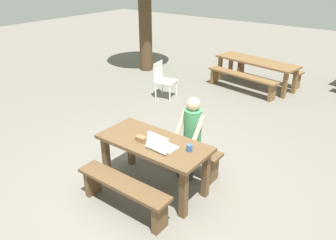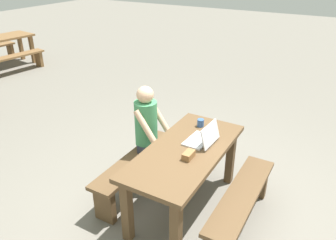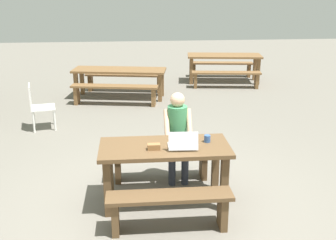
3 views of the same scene
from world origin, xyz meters
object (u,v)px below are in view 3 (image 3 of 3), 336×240
(picnic_table_front, at_px, (165,156))
(plastic_chair, at_px, (38,106))
(coffee_mug, at_px, (207,139))
(picnic_table_rear, at_px, (119,73))
(small_pouch, at_px, (154,147))
(picnic_table_mid, at_px, (224,59))
(laptop, at_px, (183,144))
(person_seated, at_px, (178,131))

(picnic_table_front, xyz_separation_m, plastic_chair, (-2.15, 2.99, -0.18))
(coffee_mug, relative_size, picnic_table_rear, 0.04)
(picnic_table_front, height_order, plastic_chair, plastic_chair)
(small_pouch, height_order, picnic_table_mid, small_pouch)
(laptop, distance_m, plastic_chair, 3.91)
(picnic_table_front, xyz_separation_m, coffee_mug, (0.54, 0.08, 0.18))
(picnic_table_rear, bearing_deg, coffee_mug, -66.68)
(picnic_table_front, distance_m, small_pouch, 0.24)
(small_pouch, bearing_deg, picnic_table_rear, 95.69)
(small_pouch, relative_size, picnic_table_mid, 0.07)
(picnic_table_front, relative_size, small_pouch, 10.55)
(laptop, height_order, plastic_chair, laptop)
(small_pouch, distance_m, plastic_chair, 3.71)
(picnic_table_front, bearing_deg, small_pouch, -143.68)
(small_pouch, height_order, plastic_chair, plastic_chair)
(small_pouch, bearing_deg, picnic_table_mid, 70.53)
(picnic_table_front, distance_m, person_seated, 0.65)
(picnic_table_front, distance_m, picnic_table_mid, 6.85)
(picnic_table_front, height_order, picnic_table_rear, picnic_table_front)
(small_pouch, height_order, person_seated, person_seated)
(person_seated, distance_m, picnic_table_rear, 4.58)
(picnic_table_mid, height_order, picnic_table_rear, picnic_table_mid)
(small_pouch, height_order, picnic_table_rear, small_pouch)
(plastic_chair, bearing_deg, picnic_table_mid, -62.90)
(small_pouch, xyz_separation_m, person_seated, (0.37, 0.70, -0.07))
(small_pouch, distance_m, picnic_table_rear, 5.23)
(coffee_mug, xyz_separation_m, picnic_table_mid, (1.65, 6.41, -0.17))
(person_seated, bearing_deg, picnic_table_mid, 71.57)
(laptop, xyz_separation_m, picnic_table_rear, (-0.87, 5.19, -0.23))
(plastic_chair, bearing_deg, person_seated, -146.94)
(coffee_mug, relative_size, person_seated, 0.07)
(coffee_mug, bearing_deg, plastic_chair, 132.74)
(plastic_chair, relative_size, picnic_table_rear, 0.38)
(small_pouch, relative_size, plastic_chair, 0.18)
(plastic_chair, height_order, picnic_table_mid, plastic_chair)
(picnic_table_front, height_order, coffee_mug, coffee_mug)
(plastic_chair, bearing_deg, picnic_table_rear, -47.12)
(small_pouch, bearing_deg, plastic_chair, 122.96)
(person_seated, bearing_deg, small_pouch, -117.61)
(laptop, height_order, picnic_table_mid, laptop)
(small_pouch, relative_size, person_seated, 0.12)
(laptop, xyz_separation_m, plastic_chair, (-2.36, 3.09, -0.37))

